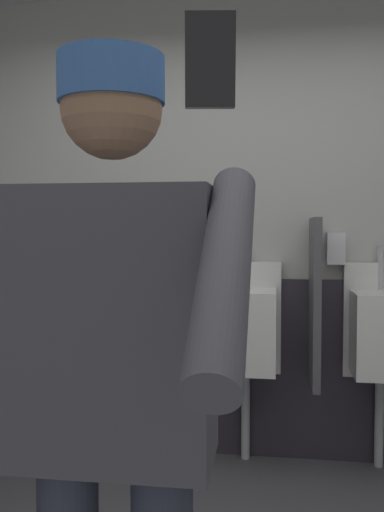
{
  "coord_description": "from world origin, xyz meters",
  "views": [
    {
      "loc": [
        0.17,
        -1.57,
        1.34
      ],
      "look_at": [
        -0.09,
        0.21,
        1.25
      ],
      "focal_mm": 38.56,
      "sensor_mm": 36.0,
      "label": 1
    }
  ],
  "objects_px": {
    "urinal_middle": "(384,333)",
    "person": "(112,376)",
    "cell_phone": "(210,61)",
    "urinal_left": "(245,329)",
    "soap_dispenser": "(336,248)"
  },
  "relations": [
    {
      "from": "urinal_middle",
      "to": "person",
      "type": "bearing_deg",
      "value": -116.54
    },
    {
      "from": "person",
      "to": "cell_phone",
      "type": "relative_size",
      "value": 15.56
    },
    {
      "from": "urinal_middle",
      "to": "cell_phone",
      "type": "relative_size",
      "value": 11.27
    },
    {
      "from": "urinal_left",
      "to": "cell_phone",
      "type": "relative_size",
      "value": 11.27
    },
    {
      "from": "urinal_left",
      "to": "person",
      "type": "relative_size",
      "value": 0.72
    },
    {
      "from": "urinal_left",
      "to": "soap_dispenser",
      "type": "xyz_separation_m",
      "value": [
        0.5,
        0.12,
        0.45
      ]
    },
    {
      "from": "urinal_left",
      "to": "urinal_middle",
      "type": "bearing_deg",
      "value": 0.0
    },
    {
      "from": "urinal_middle",
      "to": "cell_phone",
      "type": "bearing_deg",
      "value": -105.71
    },
    {
      "from": "urinal_left",
      "to": "soap_dispenser",
      "type": "bearing_deg",
      "value": 13.35
    },
    {
      "from": "cell_phone",
      "to": "urinal_middle",
      "type": "bearing_deg",
      "value": 66.53
    },
    {
      "from": "person",
      "to": "soap_dispenser",
      "type": "relative_size",
      "value": 9.51
    },
    {
      "from": "urinal_middle",
      "to": "soap_dispenser",
      "type": "relative_size",
      "value": 6.89
    },
    {
      "from": "urinal_middle",
      "to": "person",
      "type": "relative_size",
      "value": 0.72
    },
    {
      "from": "urinal_left",
      "to": "person",
      "type": "bearing_deg",
      "value": -96.05
    },
    {
      "from": "cell_phone",
      "to": "person",
      "type": "bearing_deg",
      "value": 110.91
    }
  ]
}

